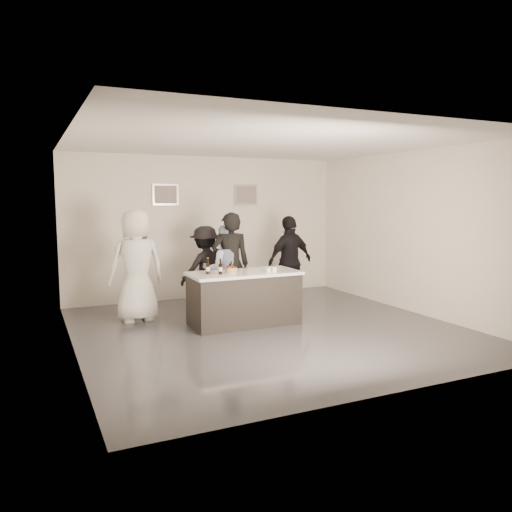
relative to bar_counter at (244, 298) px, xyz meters
name	(u,v)px	position (x,y,z in m)	size (l,w,h in m)	color
floor	(269,329)	(0.24, -0.45, -0.45)	(6.00, 6.00, 0.00)	#3D3D42
ceiling	(269,142)	(0.24, -0.45, 2.55)	(6.00, 6.00, 0.00)	white
wall_back	(207,227)	(0.24, 2.55, 1.05)	(6.00, 0.04, 3.00)	silver
wall_front	(395,258)	(0.24, -3.45, 1.05)	(6.00, 0.04, 3.00)	silver
wall_left	(70,245)	(-2.76, -0.45, 1.05)	(0.04, 6.00, 3.00)	silver
wall_right	(414,232)	(3.24, -0.45, 1.05)	(0.04, 6.00, 3.00)	silver
picture_left	(165,195)	(-0.66, 2.52, 1.75)	(0.54, 0.04, 0.44)	#B2B2B7
picture_right	(246,195)	(1.14, 2.52, 1.75)	(0.54, 0.04, 0.44)	#B2B2B7
bar_counter	(244,298)	(0.00, 0.00, 0.00)	(1.86, 0.86, 0.90)	white
cake	(231,271)	(-0.24, -0.01, 0.49)	(0.20, 0.20, 0.08)	orange
beer_bottle_a	(208,266)	(-0.64, 0.02, 0.58)	(0.07, 0.07, 0.26)	black
beer_bottle_b	(220,266)	(-0.46, -0.08, 0.58)	(0.07, 0.07, 0.26)	black
tumbler_cluster	(270,269)	(0.41, -0.15, 0.49)	(0.19, 0.19, 0.08)	orange
candles	(229,275)	(-0.37, -0.26, 0.45)	(0.24, 0.08, 0.01)	pink
person_main_black	(230,264)	(0.04, 0.72, 0.49)	(0.68, 0.45, 1.88)	black
person_main_blue	(224,270)	(-0.03, 0.85, 0.37)	(0.80, 0.62, 1.64)	#99ACC9
person_guest_left	(136,265)	(-1.59, 1.00, 0.53)	(0.96, 0.62, 1.96)	white
person_guest_right	(290,261)	(1.41, 0.97, 0.44)	(1.05, 0.44, 1.79)	black
person_guest_back	(206,268)	(-0.21, 1.36, 0.35)	(1.04, 0.60, 1.60)	black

